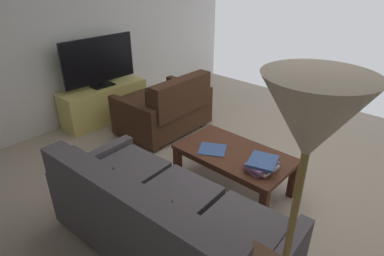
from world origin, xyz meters
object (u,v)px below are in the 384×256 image
object	(u,v)px
tv_stand	(105,103)
sofa_main	(161,220)
loveseat_near	(166,108)
loose_magazine	(212,149)
book_stack	(262,164)
coffee_table	(234,158)
tv_remote	(271,158)
flat_tv	(99,61)
floor_lamp	(306,149)

from	to	relation	value
tv_stand	sofa_main	bearing A→B (deg)	154.95
loveseat_near	loose_magazine	xyz separation A→B (m)	(-1.27, 0.54, 0.08)
sofa_main	book_stack	size ratio (longest dim) A/B	5.92
tv_stand	loose_magazine	xyz separation A→B (m)	(-2.22, 0.18, 0.17)
loveseat_near	book_stack	distance (m)	1.90
loveseat_near	loose_magazine	world-z (taller)	loveseat_near
sofa_main	tv_stand	world-z (taller)	sofa_main
coffee_table	loose_magazine	xyz separation A→B (m)	(0.19, 0.11, 0.07)
loveseat_near	coffee_table	distance (m)	1.52
tv_stand	tv_remote	world-z (taller)	tv_stand
sofa_main	flat_tv	distance (m)	2.83
tv_remote	book_stack	bearing A→B (deg)	97.47
sofa_main	flat_tv	world-z (taller)	flat_tv
sofa_main	flat_tv	xyz separation A→B (m)	(2.52, -1.18, 0.55)
loveseat_near	loose_magazine	distance (m)	1.38
coffee_table	flat_tv	distance (m)	2.48
flat_tv	tv_remote	distance (m)	2.79
floor_lamp	flat_tv	bearing A→B (deg)	-22.18
book_stack	floor_lamp	bearing A→B (deg)	122.54
tv_stand	book_stack	world-z (taller)	tv_stand
sofa_main	book_stack	world-z (taller)	sofa_main
floor_lamp	loose_magazine	distance (m)	2.22
tv_remote	loose_magazine	world-z (taller)	tv_remote
tv_stand	flat_tv	bearing A→B (deg)	-124.95
sofa_main	tv_remote	bearing A→B (deg)	-100.82
floor_lamp	tv_remote	bearing A→B (deg)	-60.53
sofa_main	tv_stand	distance (m)	2.78
floor_lamp	flat_tv	world-z (taller)	floor_lamp
sofa_main	loveseat_near	size ratio (longest dim) A/B	1.67
sofa_main	book_stack	xyz separation A→B (m)	(-0.27, -1.02, 0.13)
flat_tv	sofa_main	bearing A→B (deg)	154.94
coffee_table	tv_stand	xyz separation A→B (m)	(2.42, -0.07, -0.10)
floor_lamp	book_stack	size ratio (longest dim) A/B	5.40
floor_lamp	sofa_main	bearing A→B (deg)	-15.20
tv_stand	tv_remote	size ratio (longest dim) A/B	7.90
loveseat_near	floor_lamp	distance (m)	3.46
loveseat_near	coffee_table	size ratio (longest dim) A/B	1.04
sofa_main	loose_magazine	size ratio (longest dim) A/B	7.51
flat_tv	loose_magazine	xyz separation A→B (m)	(-2.22, 0.18, -0.47)
floor_lamp	tv_stand	size ratio (longest dim) A/B	1.42
flat_tv	loose_magazine	world-z (taller)	flat_tv
tv_stand	coffee_table	bearing A→B (deg)	178.26
coffee_table	sofa_main	bearing A→B (deg)	95.08
coffee_table	floor_lamp	distance (m)	2.21
floor_lamp	tv_remote	world-z (taller)	floor_lamp
flat_tv	loose_magazine	distance (m)	2.28
sofa_main	coffee_table	world-z (taller)	sofa_main
floor_lamp	tv_remote	distance (m)	2.10
floor_lamp	book_stack	world-z (taller)	floor_lamp
book_stack	loose_magazine	bearing A→B (deg)	2.77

